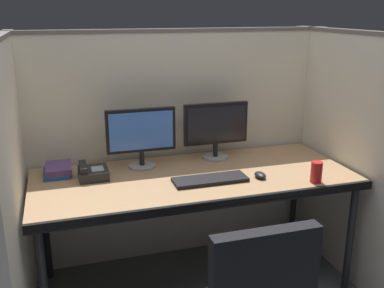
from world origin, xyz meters
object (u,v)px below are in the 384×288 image
Objects in this scene: desk at (195,183)px; soda_can at (316,172)px; desk_phone at (92,172)px; book_stack at (58,170)px; monitor_left at (141,134)px; monitor_right at (216,127)px; keyboard_main at (210,180)px; computer_mouse at (260,175)px.

soda_can reaches higher than desk.
book_stack is (-0.19, 0.11, -0.00)m from desk_phone.
monitor_left is at bearing 149.00° from soda_can.
book_stack is at bearing -179.27° from monitor_right.
soda_can is (0.90, -0.54, -0.15)m from monitor_left.
keyboard_main is (-0.17, -0.38, -0.20)m from monitor_right.
book_stack is (-0.51, 0.01, -0.19)m from monitor_left.
soda_can reaches higher than desk_phone.
monitor_left reaches higher than book_stack.
desk is at bearing 116.56° from keyboard_main.
desk is 8.95× the size of book_stack.
monitor_right is at bearing 125.41° from soda_can.
book_stack is at bearing 156.07° from keyboard_main.
keyboard_main is at bearing -21.77° from desk_phone.
keyboard_main is 4.48× the size of computer_mouse.
desk is 15.57× the size of soda_can.
monitor_left is 3.52× the size of soda_can.
soda_can is (0.63, -0.30, 0.11)m from desk.
computer_mouse is at bearing -6.09° from keyboard_main.
monitor_left is 0.50m from monitor_right.
keyboard_main is (0.06, -0.11, 0.06)m from desk.
keyboard_main is 0.61m from soda_can.
monitor_left is at bearing 132.52° from keyboard_main.
soda_can is at bearing -54.59° from monitor_right.
desk_phone reaches higher than keyboard_main.
desk is 0.83m from book_stack.
desk_phone is at bearing 166.12° from desk.
desk_phone is 0.89× the size of book_stack.
computer_mouse is 0.45× the size of book_stack.
monitor_right reaches higher than desk_phone.
computer_mouse is (0.13, -0.42, -0.20)m from monitor_right.
monitor_right is 0.47m from keyboard_main.
desk_phone reaches higher than book_stack.
desk is at bearing 154.77° from soda_can.
monitor_right is at bearing 3.10° from monitor_left.
desk is at bearing -18.38° from book_stack.
keyboard_main is at bearing -47.48° from monitor_left.
keyboard_main is 0.69m from desk_phone.
monitor_left reaches higher than soda_can.
desk is 0.45m from monitor_left.
monitor_left is 4.48× the size of computer_mouse.
desk is 0.39m from computer_mouse.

